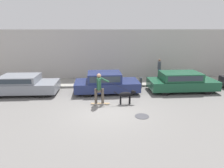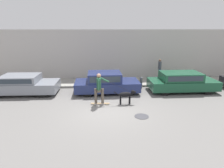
{
  "view_description": "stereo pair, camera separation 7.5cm",
  "coord_description": "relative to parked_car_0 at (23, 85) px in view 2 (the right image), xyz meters",
  "views": [
    {
      "loc": [
        -0.33,
        -9.23,
        3.98
      ],
      "look_at": [
        0.31,
        1.49,
        0.95
      ],
      "focal_mm": 32.0,
      "sensor_mm": 36.0,
      "label": 1
    },
    {
      "loc": [
        -0.26,
        -9.24,
        3.98
      ],
      "look_at": [
        0.31,
        1.49,
        0.95
      ],
      "focal_mm": 32.0,
      "sensor_mm": 36.0,
      "label": 2
    }
  ],
  "objects": [
    {
      "name": "sidewalk_curb",
      "position": [
        5.14,
        2.18,
        -0.52
      ],
      "size": [
        30.0,
        2.27,
        0.14
      ],
      "color": "gray",
      "rests_on": "ground_plane"
    },
    {
      "name": "dog",
      "position": [
        6.18,
        -2.09,
        -0.06
      ],
      "size": [
        1.2,
        0.33,
        0.78
      ],
      "rotation": [
        0.0,
        0.0,
        0.08
      ],
      "color": "black",
      "rests_on": "ground_plane"
    },
    {
      "name": "parked_car_2",
      "position": [
        10.04,
        -0.0,
        0.03
      ],
      "size": [
        4.31,
        1.85,
        1.25
      ],
      "rotation": [
        0.0,
        0.0,
        0.01
      ],
      "color": "black",
      "rests_on": "ground_plane"
    },
    {
      "name": "parked_car_1",
      "position": [
        5.16,
        -0.0,
        0.04
      ],
      "size": [
        4.07,
        1.95,
        1.3
      ],
      "rotation": [
        0.0,
        0.0,
        0.03
      ],
      "color": "black",
      "rests_on": "ground_plane"
    },
    {
      "name": "fire_hydrant",
      "position": [
        7.55,
        0.8,
        -0.18
      ],
      "size": [
        0.18,
        0.18,
        0.78
      ],
      "color": "#4C5156",
      "rests_on": "ground_plane"
    },
    {
      "name": "parked_car_0",
      "position": [
        0.0,
        0.0,
        0.0
      ],
      "size": [
        4.18,
        1.85,
        1.19
      ],
      "rotation": [
        0.0,
        0.0,
        -0.01
      ],
      "color": "black",
      "rests_on": "ground_plane"
    },
    {
      "name": "ground_plane",
      "position": [
        5.14,
        -2.93,
        -0.59
      ],
      "size": [
        36.0,
        36.0,
        0.0
      ],
      "primitive_type": "plane",
      "color": "slate"
    },
    {
      "name": "manhole_cover",
      "position": [
        6.71,
        -3.72,
        -0.58
      ],
      "size": [
        0.66,
        0.66,
        0.01
      ],
      "color": "#38383D",
      "rests_on": "ground_plane"
    },
    {
      "name": "pedestrian_with_bag",
      "position": [
        9.24,
        2.39,
        0.44
      ],
      "size": [
        0.25,
        0.65,
        1.61
      ],
      "rotation": [
        0.0,
        0.0,
        2.99
      ],
      "color": "#3D4760",
      "rests_on": "sidewalk_curb"
    },
    {
      "name": "back_wall",
      "position": [
        5.14,
        3.49,
        1.35
      ],
      "size": [
        32.0,
        0.3,
        3.87
      ],
      "color": "#B2ADA8",
      "rests_on": "ground_plane"
    },
    {
      "name": "skateboarder",
      "position": [
        4.74,
        -2.12,
        0.39
      ],
      "size": [
        2.28,
        0.6,
        1.71
      ],
      "rotation": [
        0.0,
        0.0,
        -0.05
      ],
      "color": "beige",
      "rests_on": "ground_plane"
    }
  ]
}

